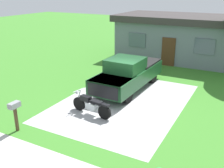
{
  "coord_description": "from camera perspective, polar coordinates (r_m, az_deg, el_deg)",
  "views": [
    {
      "loc": [
        5.31,
        -11.2,
        5.52
      ],
      "look_at": [
        -0.64,
        -0.08,
        0.9
      ],
      "focal_mm": 42.26,
      "sensor_mm": 36.0,
      "label": 1
    }
  ],
  "objects": [
    {
      "name": "ground_plane",
      "position": [
        13.57,
        2.54,
        -3.91
      ],
      "size": [
        80.0,
        80.0,
        0.0
      ],
      "primitive_type": "plane",
      "color": "#3C7F2A"
    },
    {
      "name": "driveway_pad",
      "position": [
        13.57,
        2.54,
        -3.89
      ],
      "size": [
        5.81,
        8.24,
        0.01
      ],
      "primitive_type": "cube",
      "color": "#B1B1B1",
      "rests_on": "ground"
    },
    {
      "name": "sidewalk_strip",
      "position": [
        9.26,
        -14.62,
        -17.23
      ],
      "size": [
        36.0,
        1.8,
        0.01
      ],
      "primitive_type": "cube",
      "color": "#BABAB5",
      "rests_on": "ground"
    },
    {
      "name": "motorcycle",
      "position": [
        12.13,
        -4.58,
        -4.54
      ],
      "size": [
        2.2,
        0.73,
        1.09
      ],
      "color": "black",
      "rests_on": "ground"
    },
    {
      "name": "pickup_truck",
      "position": [
        15.04,
        3.64,
        2.4
      ],
      "size": [
        2.14,
        5.67,
        1.9
      ],
      "color": "black",
      "rests_on": "ground"
    },
    {
      "name": "mailbox",
      "position": [
        11.22,
        -20.29,
        -5.09
      ],
      "size": [
        0.26,
        0.48,
        1.26
      ],
      "color": "#4C3823",
      "rests_on": "ground"
    },
    {
      "name": "neighbor_house",
      "position": [
        22.32,
        14.1,
        9.91
      ],
      "size": [
        9.6,
        5.6,
        3.5
      ],
      "color": "slate",
      "rests_on": "ground"
    }
  ]
}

